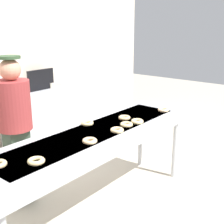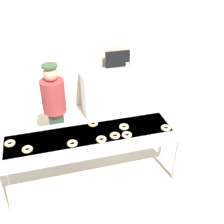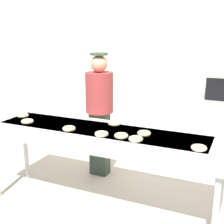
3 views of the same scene
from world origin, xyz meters
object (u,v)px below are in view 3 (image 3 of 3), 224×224
paper_cup_2 (180,98)px  paper_cup_1 (185,96)px  plain_donut_3 (23,115)px  menu_display (223,90)px  plain_donut_2 (144,133)px  worker_baker (99,106)px  prep_counter (218,133)px  plain_donut_4 (69,129)px  plain_donut_8 (121,136)px  plain_donut_0 (102,134)px  plain_donut_6 (136,139)px  paper_cup_0 (191,98)px  plain_donut_5 (199,148)px  fryer_conveyor (100,136)px  plain_donut_1 (27,121)px  plain_donut_7 (114,123)px

paper_cup_2 → paper_cup_1: bearing=64.2°
plain_donut_3 → menu_display: (2.10, 2.13, 0.11)m
plain_donut_2 → plain_donut_3: same height
plain_donut_3 → worker_baker: size_ratio=0.08×
prep_counter → plain_donut_2: bearing=-105.6°
plain_donut_4 → plain_donut_8: size_ratio=1.00×
plain_donut_4 → plain_donut_0: bearing=-2.4°
plain_donut_0 → worker_baker: size_ratio=0.08×
plain_donut_6 → prep_counter: size_ratio=0.09×
plain_donut_2 → menu_display: (0.55, 2.18, 0.11)m
plain_donut_2 → worker_baker: (-0.89, 0.80, 0.01)m
plain_donut_8 → paper_cup_0: (0.29, 2.13, -0.02)m
plain_donut_8 → paper_cup_0: size_ratio=1.52×
plain_donut_3 → plain_donut_5: size_ratio=1.00×
plain_donut_2 → prep_counter: size_ratio=0.09×
plain_donut_3 → paper_cup_0: 2.54m
fryer_conveyor → prep_counter: bearing=62.0°
plain_donut_3 → menu_display: size_ratio=0.26×
plain_donut_0 → plain_donut_2: same height
menu_display → plain_donut_8: bearing=-107.2°
plain_donut_2 → paper_cup_1: size_ratio=1.52×
prep_counter → worker_baker: bearing=-141.3°
plain_donut_4 → worker_baker: 0.98m
prep_counter → plain_donut_3: bearing=-137.7°
plain_donut_3 → paper_cup_0: bearing=49.3°
plain_donut_0 → menu_display: 2.54m
plain_donut_4 → prep_counter: plain_donut_4 is taller
prep_counter → paper_cup_1: size_ratio=17.75×
plain_donut_8 → prep_counter: size_ratio=0.09×
plain_donut_5 → plain_donut_1: bearing=178.7°
paper_cup_1 → paper_cup_2: same height
plain_donut_2 → plain_donut_3: 1.55m
plain_donut_2 → worker_baker: 1.20m
plain_donut_2 → plain_donut_5: bearing=-18.3°
plain_donut_0 → paper_cup_2: 2.17m
plain_donut_8 → menu_display: 2.45m
plain_donut_3 → paper_cup_0: (1.66, 1.93, -0.02)m
paper_cup_1 → paper_cup_2: size_ratio=1.00×
worker_baker → paper_cup_2: 1.42m
paper_cup_1 → menu_display: (0.55, 0.09, 0.13)m
plain_donut_8 → paper_cup_2: size_ratio=1.52×
plain_donut_7 → plain_donut_8: (0.23, -0.35, 0.00)m
plain_donut_0 → plain_donut_4: bearing=177.6°
plain_donut_3 → worker_baker: worker_baker is taller
fryer_conveyor → menu_display: 2.42m
plain_donut_2 → paper_cup_0: (0.11, 1.97, -0.02)m
plain_donut_3 → fryer_conveyor: bearing=-2.5°
plain_donut_0 → menu_display: size_ratio=0.26×
plain_donut_0 → plain_donut_1: size_ratio=1.00×
plain_donut_8 → paper_cup_0: paper_cup_0 is taller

